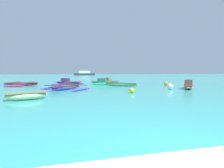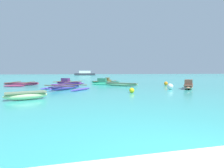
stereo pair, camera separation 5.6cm
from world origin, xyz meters
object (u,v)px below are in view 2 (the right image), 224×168
(mooring_buoy_2, at_px, (132,90))
(moored_boat_6, at_px, (66,87))
(mooring_buoy_0, at_px, (170,86))
(distant_ferry, at_px, (85,73))
(moored_boat_1, at_px, (108,81))
(moored_boat_7, at_px, (68,83))
(moored_boat_3, at_px, (26,95))
(moored_boat_4, at_px, (189,85))
(moored_boat_5, at_px, (121,84))
(moored_boat_0, at_px, (105,82))
(moored_boat_2, at_px, (22,84))
(mooring_buoy_1, at_px, (166,83))

(mooring_buoy_2, bearing_deg, moored_boat_6, 143.59)
(mooring_buoy_0, distance_m, distant_ferry, 68.38)
(mooring_buoy_2, distance_m, distant_ferry, 70.10)
(moored_boat_1, distance_m, moored_boat_7, 7.16)
(moored_boat_3, xyz_separation_m, moored_boat_4, (13.48, 3.71, 0.06))
(moored_boat_5, distance_m, moored_boat_7, 6.84)
(moored_boat_1, height_order, moored_boat_6, moored_boat_1)
(moored_boat_7, height_order, mooring_buoy_2, moored_boat_7)
(moored_boat_5, bearing_deg, moored_boat_3, -93.47)
(distant_ferry, bearing_deg, moored_boat_1, -90.36)
(moored_boat_0, relative_size, moored_boat_7, 1.03)
(moored_boat_4, height_order, moored_boat_5, moored_boat_4)
(moored_boat_1, bearing_deg, moored_boat_5, -146.19)
(moored_boat_3, xyz_separation_m, moored_boat_6, (2.03, 5.48, -0.06))
(moored_boat_3, height_order, moored_boat_4, moored_boat_4)
(moored_boat_3, bearing_deg, mooring_buoy_2, -5.52)
(moored_boat_5, xyz_separation_m, moored_boat_6, (-6.06, -2.79, -0.01))
(moored_boat_5, distance_m, mooring_buoy_0, 5.80)
(moored_boat_4, relative_size, moored_boat_6, 0.69)
(moored_boat_6, distance_m, distant_ferry, 66.67)
(moored_boat_1, xyz_separation_m, moored_boat_2, (-11.29, -3.92, -0.07))
(moored_boat_6, bearing_deg, mooring_buoy_2, -87.71)
(moored_boat_0, distance_m, distant_ferry, 59.80)
(moored_boat_5, height_order, mooring_buoy_2, mooring_buoy_2)
(moored_boat_5, bearing_deg, mooring_buoy_1, 36.88)
(moored_boat_2, xyz_separation_m, moored_boat_7, (5.36, -0.08, 0.07))
(mooring_buoy_1, height_order, distant_ferry, distant_ferry)
(moored_boat_7, xyz_separation_m, mooring_buoy_1, (11.42, -3.69, -0.04))
(mooring_buoy_1, bearing_deg, moored_boat_2, 167.32)
(moored_boat_6, distance_m, moored_boat_7, 6.11)
(moored_boat_5, bearing_deg, moored_boat_6, -114.37)
(moored_boat_5, bearing_deg, distant_ferry, 130.59)
(moored_boat_1, relative_size, moored_boat_4, 0.69)
(moored_boat_4, height_order, mooring_buoy_1, moored_boat_4)
(moored_boat_5, relative_size, mooring_buoy_1, 7.52)
(moored_boat_0, height_order, mooring_buoy_2, moored_boat_0)
(moored_boat_2, xyz_separation_m, moored_boat_4, (16.75, -7.96, 0.12))
(moored_boat_1, height_order, mooring_buoy_2, moored_boat_1)
(moored_boat_4, bearing_deg, moored_boat_2, 102.51)
(moored_boat_3, xyz_separation_m, mooring_buoy_0, (11.43, 3.54, 0.01))
(mooring_buoy_1, bearing_deg, mooring_buoy_2, -136.40)
(moored_boat_5, relative_size, mooring_buoy_2, 8.72)
(mooring_buoy_2, bearing_deg, moored_boat_3, -166.00)
(moored_boat_7, bearing_deg, distant_ferry, 121.64)
(moored_boat_7, bearing_deg, mooring_buoy_0, -3.19)
(moored_boat_7, bearing_deg, moored_boat_5, 8.62)
(moored_boat_1, height_order, mooring_buoy_0, moored_boat_1)
(moored_boat_5, xyz_separation_m, mooring_buoy_2, (-1.01, -6.51, -0.01))
(moored_boat_2, relative_size, mooring_buoy_0, 8.54)
(moored_boat_1, relative_size, moored_boat_5, 0.63)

